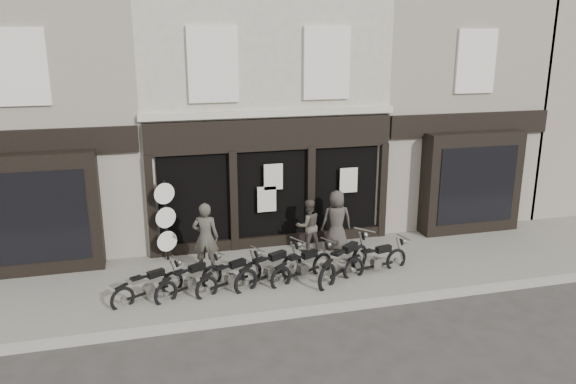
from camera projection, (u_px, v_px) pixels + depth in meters
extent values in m
plane|color=#2D2B28|center=(300.00, 290.00, 14.03)|extent=(90.00, 90.00, 0.00)
cube|color=slate|center=(291.00, 274.00, 14.86)|extent=(30.00, 4.20, 0.12)
cube|color=gray|center=(315.00, 310.00, 12.85)|extent=(30.00, 0.25, 0.13)
cube|color=#BAB5A0|center=(251.00, 100.00, 18.53)|extent=(7.20, 6.00, 8.20)
cube|color=black|center=(272.00, 135.00, 15.83)|extent=(7.10, 0.18, 0.90)
cube|color=black|center=(272.00, 200.00, 16.41)|extent=(6.50, 0.10, 2.95)
cube|color=black|center=(273.00, 242.00, 16.69)|extent=(7.10, 0.20, 0.44)
cube|color=#BBB3A2|center=(272.00, 113.00, 15.70)|extent=(7.30, 0.22, 0.18)
cube|color=silver|center=(213.00, 65.00, 14.94)|extent=(1.35, 0.12, 2.00)
cube|color=black|center=(213.00, 65.00, 14.97)|extent=(1.05, 0.06, 1.70)
cube|color=silver|center=(327.00, 63.00, 15.73)|extent=(1.35, 0.12, 2.00)
cube|color=black|center=(326.00, 63.00, 15.76)|extent=(1.05, 0.06, 1.70)
cube|color=black|center=(151.00, 208.00, 15.47)|extent=(0.22, 0.22, 3.00)
cube|color=black|center=(234.00, 202.00, 16.04)|extent=(0.22, 0.22, 3.00)
cube|color=black|center=(310.00, 197.00, 16.60)|extent=(0.22, 0.22, 3.00)
cube|color=black|center=(382.00, 191.00, 17.17)|extent=(0.22, 0.22, 3.00)
cube|color=beige|center=(273.00, 177.00, 16.04)|extent=(0.55, 0.04, 0.75)
cube|color=beige|center=(349.00, 180.00, 16.67)|extent=(0.55, 0.04, 0.75)
cube|color=beige|center=(267.00, 199.00, 16.16)|extent=(0.55, 0.04, 0.75)
cube|color=gray|center=(44.00, 106.00, 16.96)|extent=(5.50, 6.00, 8.20)
cube|color=black|center=(36.00, 214.00, 14.48)|extent=(3.20, 0.70, 3.20)
cube|color=black|center=(34.00, 218.00, 14.15)|extent=(2.60, 0.06, 2.40)
cube|color=black|center=(29.00, 143.00, 14.28)|extent=(5.40, 0.16, 0.70)
cube|color=silver|center=(20.00, 67.00, 13.78)|extent=(1.30, 0.10, 1.90)
cube|color=black|center=(20.00, 67.00, 13.81)|extent=(1.00, 0.06, 1.60)
cube|color=gray|center=(424.00, 95.00, 20.09)|extent=(5.50, 6.00, 8.20)
cube|color=black|center=(471.00, 182.00, 17.62)|extent=(3.20, 0.70, 3.20)
cube|color=black|center=(477.00, 185.00, 17.29)|extent=(2.60, 0.06, 2.40)
cube|color=black|center=(471.00, 124.00, 17.41)|extent=(5.40, 0.16, 0.70)
cube|color=silver|center=(476.00, 61.00, 16.91)|extent=(1.30, 0.10, 1.90)
cube|color=black|center=(475.00, 61.00, 16.94)|extent=(1.00, 0.06, 1.60)
torus|color=black|center=(172.00, 283.00, 13.72)|extent=(0.58, 0.36, 0.61)
torus|color=black|center=(123.00, 299.00, 12.87)|extent=(0.58, 0.36, 0.61)
cube|color=black|center=(148.00, 292.00, 13.31)|extent=(0.97, 0.54, 0.05)
cube|color=gray|center=(149.00, 289.00, 13.30)|extent=(0.27, 0.24, 0.23)
cube|color=black|center=(156.00, 273.00, 13.35)|extent=(0.44, 0.33, 0.15)
cube|color=black|center=(137.00, 278.00, 13.01)|extent=(0.32, 0.29, 0.05)
cylinder|color=gray|center=(178.00, 258.00, 13.69)|extent=(0.27, 0.48, 0.03)
torus|color=black|center=(212.00, 277.00, 14.05)|extent=(0.59, 0.40, 0.64)
torus|color=black|center=(166.00, 294.00, 13.11)|extent=(0.59, 0.40, 0.64)
cube|color=black|center=(190.00, 287.00, 13.59)|extent=(0.98, 0.61, 0.06)
cube|color=gray|center=(190.00, 284.00, 13.58)|extent=(0.28, 0.26, 0.24)
cube|color=black|center=(197.00, 267.00, 13.64)|extent=(0.45, 0.36, 0.16)
cube|color=black|center=(179.00, 272.00, 13.27)|extent=(0.34, 0.30, 0.06)
cylinder|color=gray|center=(217.00, 252.00, 14.02)|extent=(0.31, 0.48, 0.03)
torus|color=black|center=(251.00, 273.00, 14.25)|extent=(0.61, 0.37, 0.64)
torus|color=black|center=(207.00, 289.00, 13.37)|extent=(0.61, 0.37, 0.64)
cube|color=black|center=(230.00, 282.00, 13.82)|extent=(1.01, 0.55, 0.06)
cube|color=gray|center=(230.00, 279.00, 13.81)|extent=(0.28, 0.25, 0.24)
cube|color=black|center=(237.00, 264.00, 13.86)|extent=(0.46, 0.34, 0.16)
cube|color=black|center=(220.00, 268.00, 13.52)|extent=(0.34, 0.30, 0.06)
cylinder|color=gray|center=(257.00, 249.00, 14.22)|extent=(0.28, 0.50, 0.03)
torus|color=black|center=(291.00, 266.00, 14.61)|extent=(0.67, 0.39, 0.70)
torus|color=black|center=(246.00, 282.00, 13.67)|extent=(0.67, 0.39, 0.70)
cube|color=black|center=(269.00, 276.00, 14.15)|extent=(1.12, 0.59, 0.06)
cube|color=gray|center=(270.00, 272.00, 14.14)|extent=(0.30, 0.27, 0.27)
cube|color=black|center=(277.00, 256.00, 14.19)|extent=(0.50, 0.37, 0.17)
cube|color=black|center=(260.00, 260.00, 13.82)|extent=(0.37, 0.32, 0.06)
cylinder|color=gray|center=(298.00, 240.00, 14.57)|extent=(0.30, 0.55, 0.04)
torus|color=black|center=(322.00, 265.00, 14.79)|extent=(0.63, 0.35, 0.65)
torus|color=black|center=(281.00, 278.00, 13.94)|extent=(0.63, 0.35, 0.65)
cube|color=black|center=(302.00, 273.00, 14.37)|extent=(1.06, 0.52, 0.06)
cube|color=gray|center=(303.00, 270.00, 14.36)|extent=(0.28, 0.25, 0.25)
cube|color=black|center=(309.00, 254.00, 14.41)|extent=(0.47, 0.33, 0.16)
cube|color=black|center=(294.00, 258.00, 14.07)|extent=(0.34, 0.29, 0.06)
cylinder|color=gray|center=(328.00, 240.00, 14.75)|extent=(0.26, 0.52, 0.03)
torus|color=black|center=(359.00, 258.00, 15.09)|extent=(0.65, 0.55, 0.75)
torus|color=black|center=(327.00, 278.00, 13.85)|extent=(0.65, 0.55, 0.75)
cube|color=black|center=(344.00, 269.00, 14.48)|extent=(1.06, 0.87, 0.07)
cube|color=gray|center=(344.00, 266.00, 14.48)|extent=(0.33, 0.32, 0.29)
cube|color=black|center=(350.00, 247.00, 14.57)|extent=(0.51, 0.47, 0.19)
cube|color=black|center=(338.00, 253.00, 14.08)|extent=(0.40, 0.38, 0.07)
cylinder|color=gray|center=(365.00, 230.00, 15.09)|extent=(0.43, 0.53, 0.04)
torus|color=black|center=(396.00, 260.00, 15.10)|extent=(0.65, 0.23, 0.64)
torus|color=black|center=(354.00, 270.00, 14.48)|extent=(0.65, 0.23, 0.64)
cube|color=black|center=(375.00, 266.00, 14.80)|extent=(1.11, 0.30, 0.06)
cube|color=gray|center=(376.00, 263.00, 14.79)|extent=(0.26, 0.22, 0.25)
cube|color=black|center=(383.00, 249.00, 14.79)|extent=(0.46, 0.25, 0.16)
cube|color=black|center=(367.00, 251.00, 14.54)|extent=(0.32, 0.25, 0.06)
cylinder|color=gray|center=(403.00, 237.00, 15.02)|extent=(0.16, 0.54, 0.03)
imported|color=#3F3C34|center=(206.00, 237.00, 14.66)|extent=(0.78, 0.62, 1.87)
imported|color=#474039|center=(308.00, 225.00, 16.08)|extent=(0.82, 0.68, 1.55)
imported|color=#38332F|center=(337.00, 220.00, 16.18)|extent=(0.93, 0.67, 1.77)
cylinder|color=black|center=(168.00, 262.00, 15.67)|extent=(0.38, 0.38, 0.06)
cylinder|color=black|center=(166.00, 223.00, 15.36)|extent=(0.07, 0.07, 2.41)
cylinder|color=black|center=(164.00, 193.00, 15.10)|extent=(0.56, 0.25, 0.59)
cylinder|color=silver|center=(164.00, 194.00, 15.08)|extent=(0.55, 0.22, 0.59)
cylinder|color=black|center=(166.00, 217.00, 15.28)|extent=(0.56, 0.25, 0.59)
cylinder|color=silver|center=(166.00, 218.00, 15.26)|extent=(0.55, 0.22, 0.59)
cylinder|color=black|center=(167.00, 241.00, 15.47)|extent=(0.56, 0.25, 0.59)
cylinder|color=silver|center=(167.00, 241.00, 15.44)|extent=(0.55, 0.22, 0.59)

